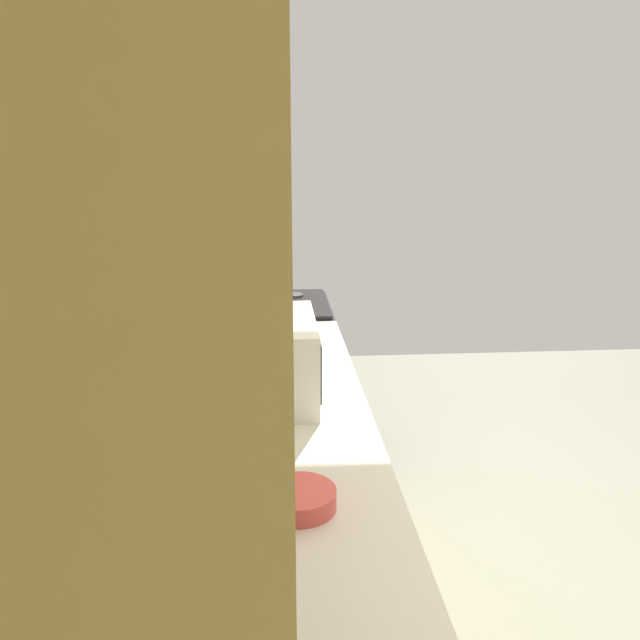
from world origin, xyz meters
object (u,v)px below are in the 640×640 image
object	(u,v)px
oven_range	(276,381)
bowl	(299,498)
kettle	(285,322)
microwave	(269,357)

from	to	relation	value
oven_range	bowl	bearing A→B (deg)	-178.65
oven_range	bowl	xyz separation A→B (m)	(-2.02, -0.05, 0.46)
oven_range	kettle	size ratio (longest dim) A/B	5.52
bowl	kettle	bearing A→B (deg)	0.00
kettle	microwave	bearing A→B (deg)	174.04
oven_range	kettle	distance (m)	0.80
oven_range	kettle	xyz separation A→B (m)	(-0.61, -0.05, 0.51)
oven_range	microwave	size ratio (longest dim) A/B	2.18
bowl	kettle	distance (m)	1.41
kettle	bowl	bearing A→B (deg)	180.00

